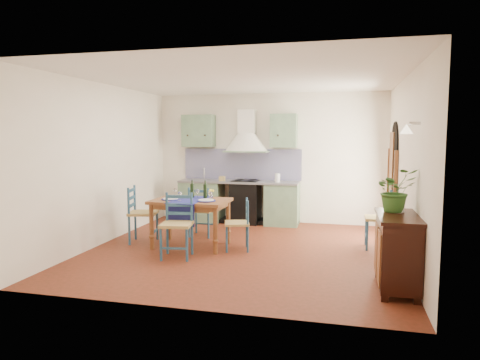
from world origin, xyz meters
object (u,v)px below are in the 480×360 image
Objects in this scene: dining_table at (191,205)px; chair_near at (177,225)px; potted_plant at (395,190)px; sideboard at (397,249)px.

dining_table is 0.70m from chair_near.
chair_near is at bearing 171.57° from potted_plant.
potted_plant is (3.14, -0.47, 0.70)m from chair_near.
dining_table reaches higher than sideboard.
chair_near is 0.95× the size of sideboard.
dining_table is 3.39m from potted_plant.
potted_plant is at bearing -19.70° from dining_table.
sideboard is at bearing -84.68° from potted_plant.
dining_table is 3.46m from sideboard.
potted_plant reaches higher than sideboard.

